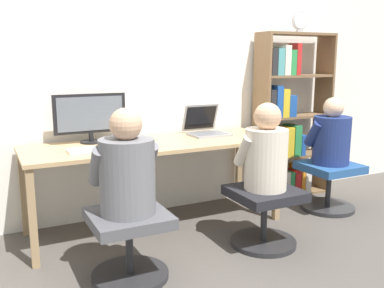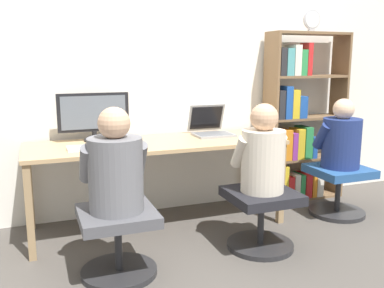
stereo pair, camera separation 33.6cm
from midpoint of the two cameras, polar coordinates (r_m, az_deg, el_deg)
The scene contains 15 objects.
ground_plane at distance 3.35m, azimuth 0.04°, elevation -12.87°, with size 14.00×14.00×0.00m, color #4C4742.
wall_back at distance 3.77m, azimuth -4.03°, elevation 10.16°, with size 10.00×0.05×2.60m.
desk at distance 3.46m, azimuth -1.96°, elevation -0.77°, with size 2.06×0.69×0.71m.
desktop_monitor at distance 3.50m, azimuth -10.32°, elevation 3.75°, with size 0.57×0.18×0.39m.
laptop at distance 3.76m, azimuth 5.11°, elevation 2.01°, with size 0.33×0.34×0.26m.
keyboard at distance 3.22m, azimuth -9.63°, elevation -0.42°, with size 0.44×0.15×0.03m.
computer_mouse_by_keyboard at distance 3.26m, azimuth -4.50°, elevation -0.09°, with size 0.06×0.09×0.03m.
office_chair_left at distance 2.79m, azimuth -6.40°, elevation -12.18°, with size 0.49×0.49×0.43m.
office_chair_right at distance 3.22m, azimuth 12.20°, elevation -9.13°, with size 0.49×0.49×0.43m.
person_at_monitor at distance 2.65m, azimuth -6.63°, elevation -3.21°, with size 0.42×0.34×0.65m.
person_at_laptop at distance 3.10m, azimuth 12.50°, elevation -1.36°, with size 0.38×0.32×0.63m.
bookshelf at distance 4.29m, azimuth 15.99°, elevation 1.82°, with size 0.80×0.26×1.62m.
desk_clock at distance 4.26m, azimuth 17.98°, elevation 15.45°, with size 0.17×0.03×0.19m.
office_chair_side at distance 4.09m, azimuth 21.20°, elevation -5.27°, with size 0.49×0.49×0.43m.
person_near_shelf at distance 4.00m, azimuth 21.59°, elevation 0.61°, with size 0.40×0.33×0.60m.
Camera 2 is at (-0.92, -2.93, 1.37)m, focal length 40.00 mm.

